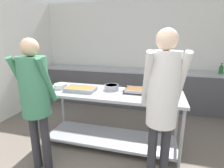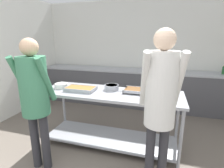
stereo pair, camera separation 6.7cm
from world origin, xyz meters
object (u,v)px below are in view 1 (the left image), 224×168
sauce_pan (112,87)px  guest_serving_right (163,96)px  serving_tray_roast (80,89)px  guest_serving_left (35,93)px  water_bottle (221,69)px  plate_stack (61,86)px  serving_tray_vegetables (141,91)px  broccoli_bowl (168,91)px

sauce_pan → guest_serving_right: 1.14m
serving_tray_roast → guest_serving_left: size_ratio=0.27×
serving_tray_roast → water_bottle: water_bottle is taller
plate_stack → sauce_pan: bearing=9.1°
serving_tray_roast → serving_tray_vegetables: 0.93m
guest_serving_left → broccoli_bowl: bearing=28.9°
serving_tray_roast → broccoli_bowl: bearing=7.8°
serving_tray_roast → guest_serving_left: bearing=-111.2°
sauce_pan → guest_serving_right: (0.76, -0.83, 0.18)m
plate_stack → water_bottle: size_ratio=0.97×
sauce_pan → water_bottle: size_ratio=1.59×
guest_serving_left → serving_tray_vegetables: bearing=35.8°
serving_tray_roast → guest_serving_right: (1.22, -0.64, 0.20)m
plate_stack → water_bottle: bearing=33.3°
sauce_pan → serving_tray_roast: bearing=-157.3°
plate_stack → serving_tray_roast: 0.38m
sauce_pan → water_bottle: (2.05, 1.76, 0.09)m
sauce_pan → broccoli_bowl: (0.86, -0.01, -0.00)m
serving_tray_roast → guest_serving_right: 1.39m
guest_serving_left → water_bottle: size_ratio=7.43×
plate_stack → guest_serving_left: 0.77m
water_bottle → plate_stack: bearing=-146.7°
plate_stack → serving_tray_vegetables: 1.30m
guest_serving_right → water_bottle: guest_serving_right is taller
guest_serving_left → guest_serving_right: 1.49m
serving_tray_vegetables → guest_serving_right: (0.30, -0.80, 0.20)m
broccoli_bowl → plate_stack: bearing=-175.8°
plate_stack → sauce_pan: (0.83, 0.13, 0.01)m
sauce_pan → serving_tray_vegetables: 0.47m
plate_stack → water_bottle: water_bottle is taller
serving_tray_vegetables → guest_serving_left: 1.47m
plate_stack → serving_tray_vegetables: size_ratio=0.45×
sauce_pan → guest_serving_left: size_ratio=0.21×
serving_tray_roast → sauce_pan: size_ratio=1.27×
plate_stack → serving_tray_vegetables: plate_stack is taller
water_bottle → serving_tray_roast: bearing=-142.1°
plate_stack → serving_tray_roast: size_ratio=0.48×
guest_serving_left → water_bottle: (2.77, 2.65, -0.02)m
serving_tray_vegetables → guest_serving_left: guest_serving_left is taller
serving_tray_roast → water_bottle: size_ratio=2.02×
guest_serving_left → guest_serving_right: (1.48, 0.06, 0.07)m
serving_tray_roast → water_bottle: (2.51, 1.95, 0.11)m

